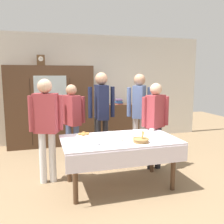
{
  "coord_description": "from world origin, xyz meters",
  "views": [
    {
      "loc": [
        -1.13,
        -3.69,
        1.74
      ],
      "look_at": [
        0.0,
        0.2,
        1.11
      ],
      "focal_mm": 39.74,
      "sensor_mm": 36.0,
      "label": 1
    }
  ],
  "objects": [
    {
      "name": "ground_plane",
      "position": [
        0.0,
        0.0,
        0.0
      ],
      "size": [
        12.0,
        12.0,
        0.0
      ],
      "primitive_type": "plane",
      "color": "#846B4C",
      "rests_on": "ground"
    },
    {
      "name": "back_wall",
      "position": [
        0.0,
        2.65,
        1.35
      ],
      "size": [
        6.4,
        0.1,
        2.7
      ],
      "primitive_type": "cube",
      "color": "silver",
      "rests_on": "ground"
    },
    {
      "name": "dining_table",
      "position": [
        0.0,
        -0.24,
        0.66
      ],
      "size": [
        1.74,
        1.01,
        0.76
      ],
      "color": "#4C3321",
      "rests_on": "ground"
    },
    {
      "name": "wall_cabinet",
      "position": [
        -0.9,
        2.35,
        0.96
      ],
      "size": [
        2.01,
        0.46,
        1.92
      ],
      "color": "#4C3321",
      "rests_on": "ground"
    },
    {
      "name": "mantel_clock",
      "position": [
        -1.08,
        2.35,
        2.04
      ],
      "size": [
        0.18,
        0.11,
        0.24
      ],
      "color": "brown",
      "rests_on": "wall_cabinet"
    },
    {
      "name": "bookshelf_low",
      "position": [
        0.83,
        2.41,
        0.47
      ],
      "size": [
        1.14,
        0.35,
        0.95
      ],
      "color": "#4C3321",
      "rests_on": "ground"
    },
    {
      "name": "book_stack",
      "position": [
        0.83,
        2.41,
        1.01
      ],
      "size": [
        0.17,
        0.22,
        0.13
      ],
      "color": "#99332D",
      "rests_on": "bookshelf_low"
    },
    {
      "name": "tea_cup_mid_left",
      "position": [
        -0.66,
        -0.37,
        0.78
      ],
      "size": [
        0.13,
        0.13,
        0.06
      ],
      "color": "white",
      "rests_on": "dining_table"
    },
    {
      "name": "tea_cup_back_edge",
      "position": [
        -0.41,
        -0.46,
        0.78
      ],
      "size": [
        0.13,
        0.13,
        0.06
      ],
      "color": "white",
      "rests_on": "dining_table"
    },
    {
      "name": "tea_cup_center",
      "position": [
        -0.03,
        -0.35,
        0.78
      ],
      "size": [
        0.13,
        0.13,
        0.06
      ],
      "color": "white",
      "rests_on": "dining_table"
    },
    {
      "name": "tea_cup_near_left",
      "position": [
        0.2,
        -0.15,
        0.78
      ],
      "size": [
        0.13,
        0.13,
        0.06
      ],
      "color": "silver",
      "rests_on": "dining_table"
    },
    {
      "name": "tea_cup_mid_right",
      "position": [
        -0.07,
        0.02,
        0.78
      ],
      "size": [
        0.13,
        0.13,
        0.06
      ],
      "color": "white",
      "rests_on": "dining_table"
    },
    {
      "name": "tea_cup_far_left",
      "position": [
        0.65,
        0.03,
        0.78
      ],
      "size": [
        0.13,
        0.13,
        0.06
      ],
      "color": "white",
      "rests_on": "dining_table"
    },
    {
      "name": "bread_basket",
      "position": [
        0.23,
        -0.49,
        0.79
      ],
      "size": [
        0.24,
        0.24,
        0.16
      ],
      "color": "#9E7542",
      "rests_on": "dining_table"
    },
    {
      "name": "pastry_plate",
      "position": [
        -0.49,
        0.14,
        0.77
      ],
      "size": [
        0.28,
        0.28,
        0.05
      ],
      "color": "white",
      "rests_on": "dining_table"
    },
    {
      "name": "spoon_near_right",
      "position": [
        0.59,
        -0.25,
        0.76
      ],
      "size": [
        0.12,
        0.02,
        0.01
      ],
      "color": "silver",
      "rests_on": "dining_table"
    },
    {
      "name": "spoon_center",
      "position": [
        -0.68,
        0.0,
        0.76
      ],
      "size": [
        0.12,
        0.02,
        0.01
      ],
      "color": "silver",
      "rests_on": "dining_table"
    },
    {
      "name": "person_near_right_end",
      "position": [
        0.77,
        0.9,
        1.06
      ],
      "size": [
        0.52,
        0.41,
        1.73
      ],
      "color": "silver",
      "rests_on": "ground"
    },
    {
      "name": "person_by_cabinet",
      "position": [
        -1.06,
        0.24,
        1.01
      ],
      "size": [
        0.52,
        0.32,
        1.66
      ],
      "color": "silver",
      "rests_on": "ground"
    },
    {
      "name": "person_behind_table_right",
      "position": [
        -0.56,
        1.01,
        0.93
      ],
      "size": [
        0.52,
        0.41,
        1.53
      ],
      "color": "slate",
      "rests_on": "ground"
    },
    {
      "name": "person_beside_shelf",
      "position": [
        0.84,
        0.29,
        0.95
      ],
      "size": [
        0.52,
        0.36,
        1.57
      ],
      "color": "#232328",
      "rests_on": "ground"
    },
    {
      "name": "person_behind_table_left",
      "position": [
        -0.01,
        0.87,
        1.08
      ],
      "size": [
        0.52,
        0.36,
        1.76
      ],
      "color": "#232328",
      "rests_on": "ground"
    }
  ]
}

